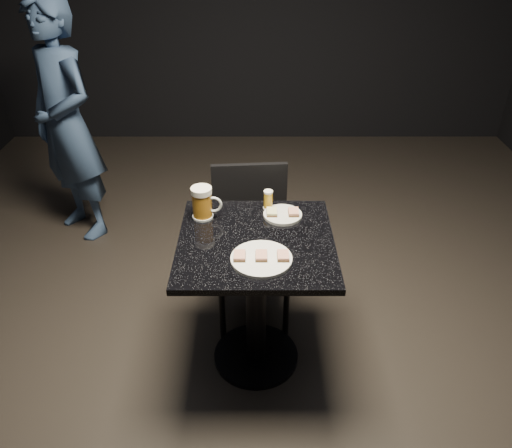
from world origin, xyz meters
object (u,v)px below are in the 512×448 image
object	(u,v)px
plate_large	(261,259)
beer_tumbler	(268,200)
plate_small	(283,215)
patron	(66,124)
beer_mug	(203,203)
table	(256,282)
chair	(251,236)

from	to	relation	value
plate_large	beer_tumbler	distance (m)	0.43
plate_small	patron	distance (m)	1.74
plate_large	beer_mug	xyz separation A→B (m)	(-0.27, 0.35, 0.07)
beer_mug	beer_tumbler	distance (m)	0.32
beer_mug	patron	bearing A→B (deg)	132.84
plate_large	patron	distance (m)	1.90
plate_large	plate_small	size ratio (longest dim) A/B	1.40
plate_small	plate_large	bearing A→B (deg)	-106.59
table	beer_mug	world-z (taller)	beer_mug
chair	table	bearing A→B (deg)	-86.25
plate_large	beer_tumbler	xyz separation A→B (m)	(0.04, 0.43, 0.04)
table	beer_tumbler	size ratio (longest dim) A/B	7.65
plate_large	patron	xyz separation A→B (m)	(-1.27, 1.42, 0.05)
plate_small	patron	size ratio (longest dim) A/B	0.12
beer_mug	beer_tumbler	world-z (taller)	beer_mug
table	beer_mug	size ratio (longest dim) A/B	4.75
beer_mug	chair	world-z (taller)	beer_mug
plate_large	beer_mug	bearing A→B (deg)	128.26
plate_small	patron	bearing A→B (deg)	142.24
plate_large	chair	world-z (taller)	chair
table	patron	bearing A→B (deg)	134.56
plate_large	table	distance (m)	0.29
patron	beer_tumbler	world-z (taller)	patron
patron	beer_tumbler	size ratio (longest dim) A/B	16.45
plate_large	table	world-z (taller)	plate_large
chair	beer_tumbler	bearing A→B (deg)	-56.26
patron	table	size ratio (longest dim) A/B	2.15
plate_large	plate_small	distance (m)	0.37
plate_large	patron	bearing A→B (deg)	131.78
beer_tumbler	chair	size ratio (longest dim) A/B	0.11
plate_large	chair	distance (m)	0.62
patron	table	world-z (taller)	patron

